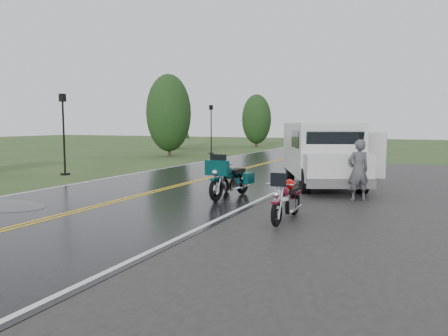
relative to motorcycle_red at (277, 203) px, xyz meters
The scene contains 12 objects.
ground 5.44m from the motorcycle_red, behind, with size 120.00×120.00×0.00m, color #2D471E.
road 12.08m from the motorcycle_red, 116.27° to the left, with size 8.00×100.00×0.04m, color black.
motorcycle_red is the anchor object (origin of this frame).
motorcycle_teal 3.43m from the motorcycle_red, 138.20° to the left, with size 0.86×2.36×1.39m, color #053637, non-canonical shape.
motorcycle_silver 3.89m from the motorcycle_red, 135.60° to the left, with size 0.76×2.09×1.23m, color #B4B6BC, non-canonical shape.
van_white 5.12m from the motorcycle_red, 96.65° to the left, with size 2.30×6.14×2.41m, color silver, non-canonical shape.
person_at_van 4.56m from the motorcycle_red, 75.14° to the left, with size 0.67×0.44×1.84m, color #49494D.
lamp_post_near_left 13.34m from the motorcycle_red, 153.47° to the left, with size 0.32×0.32×3.71m, color black, non-canonical shape.
lamp_post_far_left 24.53m from the motorcycle_red, 119.25° to the left, with size 0.33×0.33×3.80m, color black, non-canonical shape.
tree_left_mid 22.34m from the motorcycle_red, 127.39° to the left, with size 3.18×3.18×4.98m, color #1E3D19, non-canonical shape.
tree_left_far 34.31m from the motorcycle_red, 110.72° to the left, with size 2.91×2.91×4.47m, color #1E3D19, non-canonical shape.
pine_left_far 31.88m from the motorcycle_red, 124.47° to the left, with size 2.62×2.62×5.45m, color #1E3D19, non-canonical shape.
Camera 1 is at (8.16, -9.93, 2.34)m, focal length 35.00 mm.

